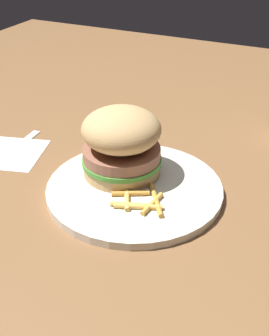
{
  "coord_description": "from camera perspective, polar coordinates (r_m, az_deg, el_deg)",
  "views": [
    {
      "loc": [
        0.22,
        -0.51,
        0.38
      ],
      "look_at": [
        -0.02,
        -0.01,
        0.04
      ],
      "focal_mm": 48.31,
      "sensor_mm": 36.0,
      "label": 1
    }
  ],
  "objects": [
    {
      "name": "sandwich",
      "position": [
        0.67,
        -1.65,
        3.24
      ],
      "size": [
        0.12,
        0.12,
        0.1
      ],
      "color": "tan",
      "rests_on": "plate"
    },
    {
      "name": "fork",
      "position": [
        0.8,
        -15.49,
        2.02
      ],
      "size": [
        0.03,
        0.17,
        0.0
      ],
      "color": "silver",
      "rests_on": "napkin"
    },
    {
      "name": "fries_pile",
      "position": [
        0.62,
        0.68,
        -4.16
      ],
      "size": [
        0.09,
        0.08,
        0.01
      ],
      "color": "gold",
      "rests_on": "plate"
    },
    {
      "name": "ground_plane",
      "position": [
        0.67,
        1.82,
        -2.83
      ],
      "size": [
        1.6,
        1.6,
        0.0
      ],
      "primitive_type": "plane",
      "color": "brown"
    },
    {
      "name": "napkin",
      "position": [
        0.8,
        -15.4,
        1.92
      ],
      "size": [
        0.14,
        0.14,
        0.0
      ],
      "primitive_type": "cube",
      "rotation": [
        0.0,
        0.0,
        0.28
      ],
      "color": "white",
      "rests_on": "ground_plane"
    },
    {
      "name": "plate",
      "position": [
        0.67,
        0.0,
        -2.65
      ],
      "size": [
        0.26,
        0.26,
        0.01
      ],
      "primitive_type": "cylinder",
      "color": "silver",
      "rests_on": "ground_plane"
    }
  ]
}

